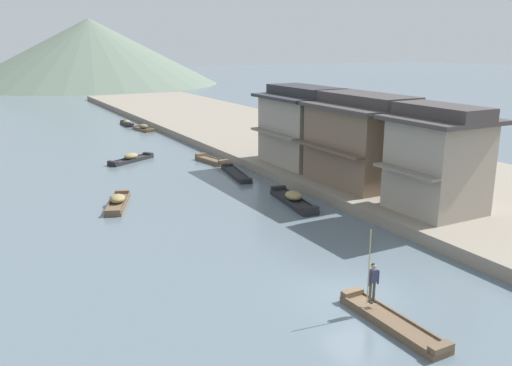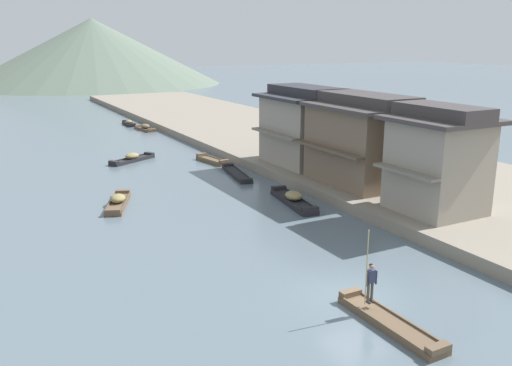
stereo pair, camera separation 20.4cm
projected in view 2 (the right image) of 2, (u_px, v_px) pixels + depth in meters
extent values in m
plane|color=slate|center=(355.00, 293.00, 22.69)|extent=(400.00, 400.00, 0.00)
cube|color=gray|center=(292.00, 141.00, 55.23)|extent=(18.00, 110.00, 0.70)
cube|color=brown|center=(390.00, 323.00, 20.01)|extent=(1.07, 4.97, 0.25)
cube|color=brown|center=(438.00, 348.00, 17.97)|extent=(0.93, 0.37, 0.22)
cube|color=brown|center=(350.00, 293.00, 21.93)|extent=(0.93, 0.37, 0.22)
cube|color=brown|center=(400.00, 316.00, 20.19)|extent=(0.12, 4.46, 0.08)
cube|color=brown|center=(380.00, 323.00, 19.75)|extent=(0.12, 4.46, 0.08)
cube|color=black|center=(372.00, 301.00, 20.91)|extent=(0.11, 0.22, 0.05)
cylinder|color=#4C473D|center=(372.00, 291.00, 20.84)|extent=(0.11, 0.11, 0.78)
cube|color=black|center=(368.00, 302.00, 20.83)|extent=(0.11, 0.22, 0.05)
cylinder|color=#4C473D|center=(368.00, 292.00, 20.76)|extent=(0.11, 0.11, 0.78)
cube|color=#2D334C|center=(371.00, 276.00, 20.64)|extent=(0.33, 0.21, 0.52)
cylinder|color=#2D334C|center=(376.00, 277.00, 20.69)|extent=(0.08, 0.08, 0.56)
cylinder|color=#2D334C|center=(367.00, 279.00, 20.51)|extent=(0.08, 0.08, 0.56)
sphere|color=#A37A5B|center=(371.00, 266.00, 20.54)|extent=(0.20, 0.20, 0.20)
sphere|color=black|center=(371.00, 266.00, 20.54)|extent=(0.18, 0.18, 0.18)
cylinder|color=tan|center=(367.00, 268.00, 20.31)|extent=(0.04, 0.04, 3.00)
cube|color=brown|center=(213.00, 161.00, 47.17)|extent=(1.68, 3.93, 0.28)
cube|color=brown|center=(201.00, 155.00, 48.43)|extent=(0.95, 0.52, 0.25)
cube|color=brown|center=(224.00, 161.00, 45.78)|extent=(0.95, 0.52, 0.25)
cube|color=brown|center=(208.00, 160.00, 46.85)|extent=(0.69, 3.27, 0.08)
cube|color=brown|center=(217.00, 158.00, 47.40)|extent=(0.69, 3.27, 0.08)
cube|color=brown|center=(145.00, 129.00, 64.23)|extent=(1.65, 3.88, 0.23)
cube|color=brown|center=(139.00, 126.00, 65.52)|extent=(1.05, 0.50, 0.20)
cube|color=brown|center=(152.00, 129.00, 62.83)|extent=(1.05, 0.50, 0.20)
cube|color=brown|center=(141.00, 129.00, 63.89)|extent=(0.55, 3.24, 0.08)
cube|color=brown|center=(149.00, 128.00, 64.49)|extent=(0.55, 3.24, 0.08)
ellipsoid|color=brown|center=(145.00, 126.00, 64.13)|extent=(1.20, 1.54, 0.55)
cube|color=#232326|center=(293.00, 202.00, 35.12)|extent=(1.95, 5.58, 0.29)
cube|color=#232326|center=(279.00, 188.00, 37.41)|extent=(1.06, 0.51, 0.26)
cube|color=#232326|center=(310.00, 209.00, 32.69)|extent=(1.06, 0.51, 0.26)
cube|color=#232326|center=(286.00, 200.00, 34.90)|extent=(0.83, 4.92, 0.08)
cube|color=#232326|center=(301.00, 198.00, 35.24)|extent=(0.83, 4.92, 0.08)
ellipsoid|color=olive|center=(294.00, 196.00, 35.01)|extent=(1.23, 1.57, 0.56)
cube|color=#232326|center=(132.00, 160.00, 47.61)|extent=(4.56, 3.21, 0.23)
cube|color=#232326|center=(149.00, 154.00, 49.32)|extent=(0.79, 1.02, 0.21)
cube|color=#232326|center=(114.00, 162.00, 45.79)|extent=(0.79, 1.02, 0.21)
cube|color=#232326|center=(128.00, 158.00, 47.83)|extent=(3.63, 2.10, 0.08)
cube|color=#232326|center=(136.00, 159.00, 47.31)|extent=(3.63, 2.10, 0.08)
ellipsoid|color=olive|center=(132.00, 156.00, 47.51)|extent=(1.65, 1.51, 0.53)
cube|color=brown|center=(118.00, 204.00, 34.79)|extent=(2.76, 4.75, 0.22)
cube|color=brown|center=(113.00, 211.00, 32.62)|extent=(1.02, 0.69, 0.20)
cube|color=brown|center=(123.00, 191.00, 36.86)|extent=(1.02, 0.69, 0.20)
cube|color=brown|center=(126.00, 201.00, 34.80)|extent=(1.67, 3.92, 0.08)
cube|color=brown|center=(110.00, 202.00, 34.71)|extent=(1.67, 3.92, 0.08)
ellipsoid|color=olive|center=(118.00, 198.00, 34.70)|extent=(1.38, 1.59, 0.52)
cube|color=#232326|center=(237.00, 174.00, 42.57)|extent=(1.94, 5.63, 0.21)
cube|color=#232326|center=(228.00, 165.00, 44.93)|extent=(0.94, 0.51, 0.19)
cube|color=#232326|center=(247.00, 180.00, 40.11)|extent=(0.94, 0.51, 0.19)
cube|color=#232326|center=(231.00, 173.00, 42.40)|extent=(0.96, 4.98, 0.08)
cube|color=#232326|center=(242.00, 172.00, 42.67)|extent=(0.96, 4.98, 0.08)
cube|color=#232326|center=(129.00, 124.00, 68.10)|extent=(0.97, 3.67, 0.24)
cube|color=#232326|center=(126.00, 121.00, 69.49)|extent=(0.82, 0.38, 0.21)
cube|color=#232326|center=(132.00, 124.00, 66.60)|extent=(0.82, 0.38, 0.21)
cube|color=#232326|center=(126.00, 123.00, 67.88)|extent=(0.14, 3.16, 0.08)
cube|color=#232326|center=(132.00, 123.00, 68.24)|extent=(0.14, 3.16, 0.08)
ellipsoid|color=olive|center=(129.00, 122.00, 68.01)|extent=(0.83, 1.15, 0.44)
cube|color=gray|center=(437.00, 167.00, 30.77)|extent=(4.19, 4.54, 5.20)
cube|color=gray|center=(405.00, 172.00, 29.66)|extent=(0.70, 4.54, 0.16)
cube|color=#3D3838|center=(442.00, 120.00, 30.08)|extent=(5.09, 5.44, 0.24)
cube|color=#3D3838|center=(442.00, 111.00, 29.96)|extent=(2.51, 5.44, 0.70)
cube|color=#75604C|center=(363.00, 145.00, 37.20)|extent=(5.23, 6.88, 5.20)
cube|color=brown|center=(328.00, 149.00, 35.84)|extent=(0.70, 6.88, 0.16)
cube|color=#3D3838|center=(365.00, 106.00, 36.51)|extent=(6.13, 7.78, 0.24)
cube|color=#3D3838|center=(366.00, 99.00, 36.39)|extent=(3.14, 7.78, 0.70)
cube|color=gray|center=(305.00, 131.00, 43.23)|extent=(5.05, 6.30, 5.20)
cube|color=gray|center=(274.00, 134.00, 41.92)|extent=(0.70, 6.30, 0.16)
cube|color=#2D2D33|center=(306.00, 97.00, 42.54)|extent=(5.95, 7.20, 0.24)
cube|color=#2D2D33|center=(306.00, 91.00, 42.42)|extent=(3.03, 7.20, 0.70)
cone|color=#5B6B5B|center=(93.00, 51.00, 132.40)|extent=(61.56, 61.56, 15.73)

